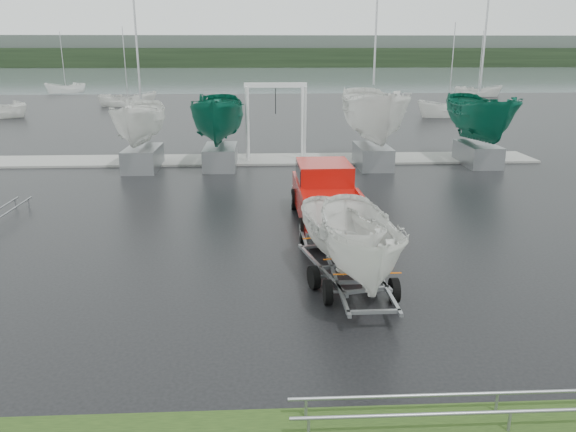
% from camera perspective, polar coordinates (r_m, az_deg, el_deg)
% --- Properties ---
extents(ground_plane, '(120.00, 120.00, 0.00)m').
position_cam_1_polar(ground_plane, '(18.12, -3.06, -2.19)').
color(ground_plane, black).
rests_on(ground_plane, ground).
extents(lake, '(300.00, 300.00, 0.00)m').
position_cam_1_polar(lake, '(117.30, -3.01, 13.78)').
color(lake, slate).
rests_on(lake, ground).
extents(dock, '(30.00, 3.00, 0.12)m').
position_cam_1_polar(dock, '(30.70, -3.04, 5.75)').
color(dock, '#979791').
rests_on(dock, ground).
extents(treeline, '(300.00, 8.00, 6.00)m').
position_cam_1_polar(treeline, '(187.17, -3.02, 15.77)').
color(treeline, black).
rests_on(treeline, ground).
extents(far_hill, '(300.00, 6.00, 10.00)m').
position_cam_1_polar(far_hill, '(195.15, -3.03, 16.39)').
color(far_hill, '#4C5651').
rests_on(far_hill, ground).
extents(pickup_truck, '(2.24, 5.93, 1.96)m').
position_cam_1_polar(pickup_truck, '(19.57, 3.89, 2.35)').
color(pickup_truck, '#A10E08').
rests_on(pickup_truck, ground).
extents(trailer_hitched, '(1.79, 3.61, 5.11)m').
position_cam_1_polar(trailer_hitched, '(12.98, 7.69, 2.77)').
color(trailer_hitched, gray).
rests_on(trailer_hitched, ground).
extents(trailer_parked, '(1.99, 3.78, 4.45)m').
position_cam_1_polar(trailer_parked, '(14.03, 5.60, 2.45)').
color(trailer_parked, gray).
rests_on(trailer_parked, ground).
extents(boat_hoist, '(3.30, 2.18, 4.12)m').
position_cam_1_polar(boat_hoist, '(30.33, -1.27, 10.64)').
color(boat_hoist, silver).
rests_on(boat_hoist, ground).
extents(keelboat_0, '(2.28, 3.20, 10.45)m').
position_cam_1_polar(keelboat_0, '(28.85, -14.95, 11.66)').
color(keelboat_0, gray).
rests_on(keelboat_0, ground).
extents(keelboat_1, '(2.57, 3.20, 7.92)m').
position_cam_1_polar(keelboat_1, '(28.48, -7.11, 12.97)').
color(keelboat_1, gray).
rests_on(keelboat_1, ground).
extents(keelboat_2, '(2.90, 3.20, 11.09)m').
position_cam_1_polar(keelboat_2, '(28.76, 8.93, 14.01)').
color(keelboat_2, gray).
rests_on(keelboat_2, ground).
extents(keelboat_3, '(2.56, 3.20, 10.74)m').
position_cam_1_polar(keelboat_3, '(30.68, 19.31, 12.45)').
color(keelboat_3, gray).
rests_on(keelboat_3, ground).
extents(mast_rack_2, '(7.00, 0.56, 0.06)m').
position_cam_1_polar(mast_rack_2, '(10.20, 21.09, -17.24)').
color(mast_rack_2, gray).
rests_on(mast_rack_2, ground).
extents(moored_boat_1, '(2.69, 2.64, 11.02)m').
position_cam_1_polar(moored_boat_1, '(62.80, -15.90, 10.70)').
color(moored_boat_1, silver).
rests_on(moored_boat_1, ground).
extents(moored_boat_2, '(2.97, 2.92, 11.15)m').
position_cam_1_polar(moored_boat_2, '(52.82, 15.94, 9.68)').
color(moored_boat_2, silver).
rests_on(moored_boat_2, ground).
extents(moored_boat_3, '(2.87, 2.84, 10.88)m').
position_cam_1_polar(moored_boat_3, '(77.00, 18.69, 11.46)').
color(moored_boat_3, silver).
rests_on(moored_boat_3, ground).
extents(moored_boat_4, '(3.10, 3.09, 10.87)m').
position_cam_1_polar(moored_boat_4, '(84.55, -21.60, 11.57)').
color(moored_boat_4, silver).
rests_on(moored_boat_4, ground).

